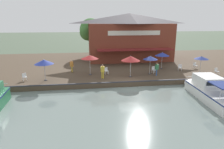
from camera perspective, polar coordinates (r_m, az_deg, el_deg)
The scene contains 22 objects.
ground_plane at distance 22.31m, azimuth 5.23°, elevation -3.71°, with size 220.00×220.00×0.00m, color #4C5B47.
quay_deck at distance 32.66m, azimuth 0.91°, elevation 2.99°, with size 22.00×56.00×0.60m, color #4C3D2D.
quay_edge_fender at distance 22.21m, azimuth 5.21°, elevation -2.04°, with size 0.20×50.40×0.10m, color #2D2D33.
waterfront_restaurant at distance 35.14m, azimuth 4.88°, elevation 10.81°, with size 9.37×14.40×7.77m.
patio_umbrella_mid_patio_left at distance 28.03m, azimuth 24.19°, elevation 4.38°, with size 1.80×1.80×2.22m.
patio_umbrella_mid_patio_right at distance 24.78m, azimuth -6.38°, elevation 5.00°, with size 2.16×2.16×2.52m.
patio_umbrella_far_corner at distance 25.40m, azimuth 10.90°, elevation 4.71°, with size 1.83×1.83×2.36m.
patio_umbrella_near_quay_edge at distance 28.69m, azimuth 14.18°, elevation 5.66°, with size 1.96×1.96×2.36m.
patio_umbrella_back_row at distance 23.84m, azimuth 5.36°, elevation 4.63°, with size 2.26×2.26×2.58m.
patio_umbrella_by_entrance at distance 23.45m, azimuth -18.86°, elevation 3.44°, with size 2.11×2.11×2.46m.
cafe_chair_back_row_seat at distance 28.63m, azimuth 18.84°, elevation 2.01°, with size 0.58×0.58×0.85m.
cafe_chair_under_first_umbrella at distance 24.62m, azimuth -23.74°, elevation -0.54°, with size 0.58×0.58×0.85m.
cafe_chair_facing_river at distance 25.33m, azimuth -1.66°, elevation 1.19°, with size 0.54×0.54×0.85m.
cafe_chair_far_corner_seat at distance 30.64m, azimuth 22.63°, elevation 2.48°, with size 0.49×0.49×0.85m.
cafe_chair_beside_entrance at distance 28.26m, azimuth 27.70°, elevation 0.90°, with size 0.49×0.49×0.85m.
cafe_chair_mid_patio at distance 26.38m, azimuth 11.84°, elevation 1.43°, with size 0.55×0.55×0.85m.
person_mid_patio at distance 26.60m, azimuth -11.44°, elevation 2.75°, with size 0.46×0.46×1.62m.
person_at_quay_edge at distance 23.30m, azimuth -2.70°, elevation 1.35°, with size 0.47×0.47×1.66m.
person_near_entrance at distance 25.17m, azimuth 12.68°, elevation 1.95°, with size 0.45×0.45×1.61m.
motorboat_second_along at distance 21.26m, azimuth 25.94°, elevation -3.96°, with size 8.11×2.96×2.04m.
tree_downstream_bank at distance 38.07m, azimuth 5.54°, elevation 11.35°, with size 4.06×3.87×6.14m.
tree_upstream_bank at distance 38.84m, azimuth -6.24°, elevation 12.39°, with size 4.51×4.29×7.02m.
Camera 1 is at (20.54, -4.91, 7.22)m, focal length 32.00 mm.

